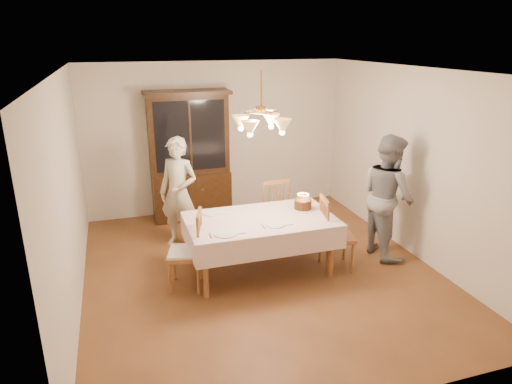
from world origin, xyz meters
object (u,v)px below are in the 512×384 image
object	(u,v)px
china_hutch	(190,158)
elderly_woman	(179,193)
dining_table	(261,224)
birthday_cake	(303,205)
chair_far_side	(272,212)

from	to	relation	value
china_hutch	elderly_woman	bearing A→B (deg)	-107.96
dining_table	elderly_woman	size ratio (longest dim) A/B	1.16
birthday_cake	elderly_woman	bearing A→B (deg)	146.62
china_hutch	birthday_cake	size ratio (longest dim) A/B	7.20
chair_far_side	birthday_cake	distance (m)	0.91
dining_table	elderly_woman	xyz separation A→B (m)	(-0.88, 1.13, 0.14)
chair_far_side	elderly_woman	size ratio (longest dim) A/B	0.61
china_hutch	chair_far_side	distance (m)	1.76
china_hutch	elderly_woman	size ratio (longest dim) A/B	1.31
dining_table	china_hutch	world-z (taller)	china_hutch
chair_far_side	elderly_woman	bearing A→B (deg)	172.13
elderly_woman	china_hutch	bearing A→B (deg)	110.91
dining_table	china_hutch	bearing A→B (deg)	102.98
chair_far_side	elderly_woman	distance (m)	1.43
dining_table	birthday_cake	distance (m)	0.67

